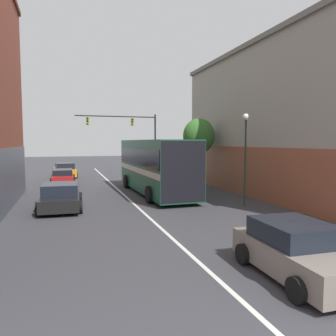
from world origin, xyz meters
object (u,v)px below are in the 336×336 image
(parked_car_left_mid, at_px, (65,170))
(street_lamp, at_px, (245,149))
(hatchback_foreground, at_px, (297,251))
(bus, at_px, (155,164))
(parked_car_left_far, at_px, (63,177))
(street_tree_near, at_px, (199,137))
(parked_car_left_near, at_px, (61,197))
(traffic_signal_gantry, at_px, (132,131))

(parked_car_left_mid, distance_m, street_lamp, 20.70)
(hatchback_foreground, bearing_deg, bus, 1.30)
(bus, relative_size, street_lamp, 2.13)
(parked_car_left_far, xyz_separation_m, street_tree_near, (9.93, -5.57, 3.32))
(hatchback_foreground, bearing_deg, street_tree_near, -12.27)
(parked_car_left_near, bearing_deg, parked_car_left_far, 1.98)
(parked_car_left_near, height_order, street_tree_near, street_tree_near)
(traffic_signal_gantry, bearing_deg, parked_car_left_mid, -179.05)
(parked_car_left_mid, height_order, traffic_signal_gantry, traffic_signal_gantry)
(hatchback_foreground, height_order, street_tree_near, street_tree_near)
(parked_car_left_near, distance_m, traffic_signal_gantry, 18.28)
(bus, bearing_deg, parked_car_left_far, 38.48)
(hatchback_foreground, bearing_deg, parked_car_left_near, 30.79)
(parked_car_left_mid, bearing_deg, hatchback_foreground, -174.05)
(hatchback_foreground, bearing_deg, traffic_signal_gantry, -0.59)
(parked_car_left_far, height_order, street_tree_near, street_tree_near)
(bus, height_order, parked_car_left_mid, bus)
(parked_car_left_mid, bearing_deg, traffic_signal_gantry, -95.25)
(hatchback_foreground, xyz_separation_m, parked_car_left_far, (-5.93, 21.69, -0.07))
(traffic_signal_gantry, bearing_deg, street_tree_near, -75.07)
(parked_car_left_mid, bearing_deg, bus, -161.04)
(bus, bearing_deg, traffic_signal_gantry, -5.66)
(parked_car_left_mid, bearing_deg, street_lamp, -158.83)
(bus, relative_size, parked_car_left_far, 2.45)
(traffic_signal_gantry, bearing_deg, street_lamp, -82.02)
(bus, xyz_separation_m, parked_car_left_far, (-6.02, 7.24, -1.44))
(parked_car_left_far, distance_m, street_lamp, 16.28)
(parked_car_left_far, bearing_deg, parked_car_left_mid, -0.38)
(parked_car_left_far, bearing_deg, hatchback_foreground, -163.78)
(bus, relative_size, parked_car_left_near, 2.56)
(bus, height_order, parked_car_left_near, bus)
(hatchback_foreground, distance_m, parked_car_left_mid, 27.63)
(parked_car_left_near, relative_size, parked_car_left_far, 0.96)
(parked_car_left_mid, distance_m, traffic_signal_gantry, 7.96)
(bus, relative_size, parked_car_left_mid, 2.43)
(street_lamp, height_order, street_tree_near, street_tree_near)
(parked_car_left_near, relative_size, parked_car_left_mid, 0.95)
(parked_car_left_far, xyz_separation_m, traffic_signal_gantry, (6.99, 5.44, 4.08))
(parked_car_left_near, relative_size, street_tree_near, 0.79)
(parked_car_left_near, bearing_deg, street_tree_near, -59.45)
(parked_car_left_mid, distance_m, parked_car_left_far, 5.33)
(traffic_signal_gantry, distance_m, street_tree_near, 11.42)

